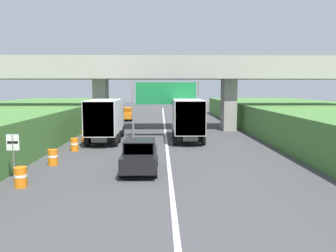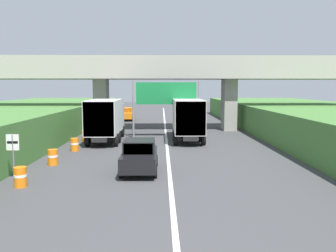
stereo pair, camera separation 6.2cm
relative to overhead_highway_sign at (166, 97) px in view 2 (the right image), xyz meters
name	(u,v)px [view 2 (the right image)]	position (x,y,z in m)	size (l,w,h in m)	color
lane_centre_stripe	(166,139)	(0.00, -0.59, -3.60)	(0.20, 90.31, 0.01)	white
overpass_bridge	(165,76)	(0.00, 5.70, 1.97)	(40.00, 4.80, 7.45)	#9E998E
overhead_highway_sign	(166,97)	(0.00, 0.00, 0.00)	(5.88, 0.18, 4.95)	slate
speed_limit_sign	(13,150)	(-7.40, -13.88, -2.13)	(0.60, 0.08, 2.23)	slate
truck_blue	(187,118)	(1.72, -1.56, -1.67)	(2.44, 7.30, 3.44)	black
truck_white	(106,118)	(-4.90, -1.98, -1.67)	(2.44, 7.30, 3.44)	black
car_black	(140,156)	(-1.56, -12.25, -2.75)	(1.86, 4.10, 1.72)	black
car_orange	(127,114)	(-5.09, 16.50, -2.75)	(1.86, 4.10, 1.72)	orange
construction_barrel_1	(20,177)	(-6.69, -14.92, -3.15)	(0.57, 0.57, 0.90)	orange
construction_barrel_2	(53,157)	(-6.61, -10.51, -3.15)	(0.57, 0.57, 0.90)	orange
construction_barrel_3	(75,144)	(-6.46, -6.10, -3.15)	(0.57, 0.57, 0.90)	orange
construction_barrel_4	(85,136)	(-6.69, -1.69, -3.15)	(0.57, 0.57, 0.90)	orange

